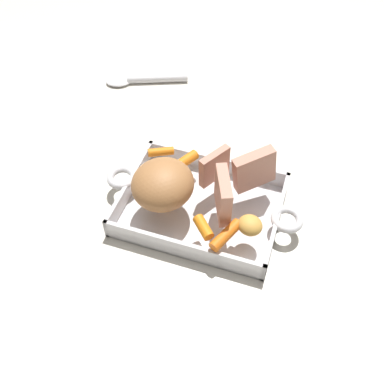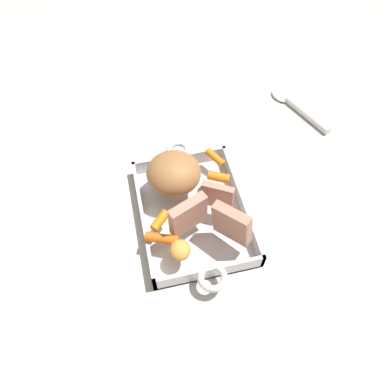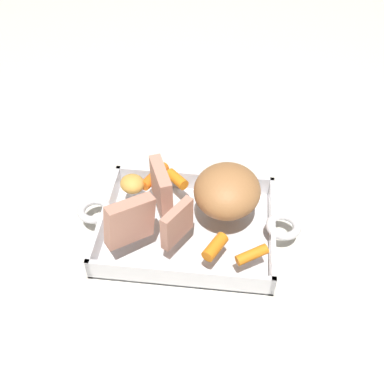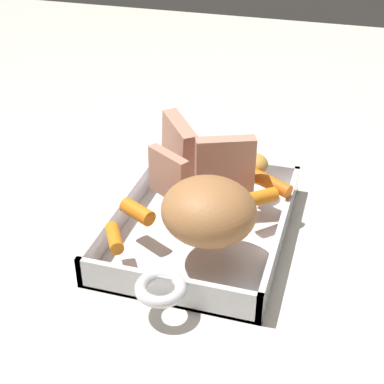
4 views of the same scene
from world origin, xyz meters
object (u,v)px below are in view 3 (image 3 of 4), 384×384
at_px(roast_slice_thick, 130,221).
at_px(potato_corner, 132,184).
at_px(roast_slice_thin, 161,188).
at_px(baby_carrot_center_right, 177,179).
at_px(baby_carrot_long, 215,247).
at_px(baby_carrot_short, 252,255).
at_px(pork_roast, 227,191).
at_px(baby_carrot_northwest, 155,176).
at_px(roasting_dish, 187,228).
at_px(roast_slice_outer, 177,223).

bearing_deg(roast_slice_thick, potato_corner, 100.70).
xyz_separation_m(roast_slice_thin, baby_carrot_center_right, (0.02, 0.05, -0.03)).
relative_size(baby_carrot_center_right, potato_corner, 1.02).
distance_m(baby_carrot_center_right, potato_corner, 0.08).
bearing_deg(baby_carrot_long, baby_carrot_short, -7.33).
height_order(baby_carrot_long, baby_carrot_short, baby_carrot_long).
distance_m(baby_carrot_long, potato_corner, 0.19).
bearing_deg(pork_roast, baby_carrot_northwest, 158.93).
relative_size(pork_roast, baby_carrot_center_right, 2.61).
bearing_deg(baby_carrot_short, roast_slice_thick, 174.15).
distance_m(pork_roast, baby_carrot_center_right, 0.11).
bearing_deg(potato_corner, baby_carrot_center_right, 18.86).
relative_size(pork_roast, roast_slice_thin, 1.45).
relative_size(baby_carrot_northwest, baby_carrot_center_right, 1.49).
distance_m(roast_slice_thin, roast_slice_thick, 0.09).
bearing_deg(roasting_dish, roast_slice_thin, 155.90).
bearing_deg(roast_slice_thick, baby_carrot_short, -5.85).
xyz_separation_m(baby_carrot_northwest, potato_corner, (-0.03, -0.03, 0.01)).
distance_m(baby_carrot_short, baby_carrot_northwest, 0.24).
xyz_separation_m(pork_roast, roast_slice_thin, (-0.11, -0.01, 0.00)).
distance_m(pork_roast, potato_corner, 0.17).
bearing_deg(roast_slice_thick, pork_roast, 30.08).
relative_size(baby_carrot_short, potato_corner, 1.17).
xyz_separation_m(roast_slice_thin, roast_slice_outer, (0.04, -0.07, -0.01)).
distance_m(pork_roast, baby_carrot_short, 0.12).
xyz_separation_m(roast_slice_thick, potato_corner, (-0.02, 0.11, -0.02)).
height_order(baby_carrot_center_right, potato_corner, potato_corner).
relative_size(roast_slice_thin, baby_carrot_short, 1.56).
distance_m(baby_carrot_short, baby_carrot_center_right, 0.20).
bearing_deg(baby_carrot_northwest, baby_carrot_short, -41.17).
xyz_separation_m(roast_slice_thick, baby_carrot_center_right, (0.06, 0.13, -0.03)).
height_order(pork_roast, baby_carrot_long, pork_roast).
xyz_separation_m(roast_slice_outer, baby_carrot_northwest, (-0.06, 0.13, -0.02)).
bearing_deg(roasting_dish, roast_slice_thick, -145.41).
xyz_separation_m(roast_slice_outer, baby_carrot_short, (0.12, -0.03, -0.02)).
bearing_deg(baby_carrot_short, pork_roast, 113.56).
bearing_deg(baby_carrot_center_right, baby_carrot_long, -61.20).
bearing_deg(baby_carrot_northwest, roast_slice_outer, -65.17).
bearing_deg(roast_slice_thick, roasting_dish, 34.59).
xyz_separation_m(roasting_dish, baby_carrot_northwest, (-0.07, 0.08, 0.04)).
bearing_deg(roast_slice_thin, baby_carrot_short, -32.19).
bearing_deg(baby_carrot_long, potato_corner, 142.47).
relative_size(roast_slice_thin, baby_carrot_center_right, 1.79).
bearing_deg(potato_corner, baby_carrot_northwest, 40.14).
bearing_deg(pork_roast, baby_carrot_short, -66.44).
bearing_deg(roasting_dish, pork_roast, 23.48).
bearing_deg(baby_carrot_northwest, potato_corner, -139.86).
height_order(baby_carrot_long, potato_corner, potato_corner).
xyz_separation_m(roasting_dish, roast_slice_thick, (-0.08, -0.06, 0.07)).
height_order(roasting_dish, baby_carrot_long, baby_carrot_long).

